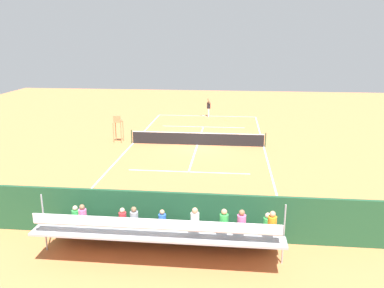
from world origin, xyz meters
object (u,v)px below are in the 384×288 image
at_px(tennis_net, 197,139).
at_px(tennis_player, 209,107).
at_px(tennis_racket, 203,116).
at_px(tennis_ball_near, 226,120).
at_px(bleacher_stand, 163,232).
at_px(courtside_bench, 236,220).
at_px(tennis_ball_far, 186,117).
at_px(umpire_chair, 118,126).
at_px(equipment_bag, 195,227).

relative_size(tennis_net, tennis_player, 5.35).
relative_size(tennis_racket, tennis_ball_near, 8.71).
bearing_deg(bleacher_stand, courtside_bench, -142.61).
relative_size(tennis_racket, tennis_ball_far, 8.71).
xyz_separation_m(bleacher_stand, umpire_chair, (6.29, -15.53, 0.33)).
bearing_deg(tennis_net, tennis_ball_near, -102.27).
xyz_separation_m(tennis_net, umpire_chair, (6.20, -0.15, 0.81)).
height_order(courtside_bench, tennis_ball_near, courtside_bench).
height_order(tennis_net, tennis_ball_near, tennis_net).
relative_size(bleacher_stand, equipment_bag, 10.07).
bearing_deg(bleacher_stand, tennis_net, -89.67).
bearing_deg(umpire_chair, tennis_ball_near, -132.56).
bearing_deg(tennis_racket, bleacher_stand, 90.99).
bearing_deg(tennis_player, tennis_net, 88.93).
relative_size(equipment_bag, tennis_ball_near, 13.64).
relative_size(equipment_bag, tennis_racket, 1.57).
height_order(bleacher_stand, tennis_player, bleacher_stand).
height_order(umpire_chair, tennis_ball_near, umpire_chair).
bearing_deg(tennis_player, tennis_ball_near, 137.13).
bearing_deg(equipment_bag, tennis_ball_far, -82.36).
height_order(courtside_bench, tennis_player, tennis_player).
relative_size(tennis_net, equipment_bag, 11.44).
height_order(bleacher_stand, tennis_ball_far, bleacher_stand).
bearing_deg(tennis_ball_near, tennis_net, 77.73).
relative_size(bleacher_stand, tennis_player, 4.70).
relative_size(tennis_ball_near, tennis_ball_far, 1.00).
relative_size(courtside_bench, equipment_bag, 2.00).
distance_m(tennis_player, tennis_ball_far, 2.54).
height_order(tennis_net, bleacher_stand, bleacher_stand).
bearing_deg(bleacher_stand, tennis_player, -90.25).
bearing_deg(tennis_racket, tennis_player, 146.30).
bearing_deg(tennis_net, courtside_bench, 102.11).
bearing_deg(tennis_ball_far, tennis_ball_near, 167.31).
bearing_deg(courtside_bench, tennis_ball_near, -87.75).
height_order(bleacher_stand, umpire_chair, bleacher_stand).
xyz_separation_m(courtside_bench, tennis_ball_far, (4.87, -23.22, -0.53)).
height_order(tennis_racket, tennis_ball_near, tennis_ball_near).
bearing_deg(tennis_net, tennis_racket, -88.08).
distance_m(tennis_net, bleacher_stand, 15.39).
bearing_deg(equipment_bag, bleacher_stand, 62.83).
xyz_separation_m(courtside_bench, equipment_bag, (1.74, 0.13, -0.38)).
bearing_deg(tennis_ball_far, bleacher_stand, 94.77).
bearing_deg(umpire_chair, tennis_net, 178.57).
relative_size(courtside_bench, tennis_racket, 3.13).
xyz_separation_m(tennis_ball_near, tennis_ball_far, (4.00, -0.90, 0.00)).
height_order(bleacher_stand, tennis_ball_near, bleacher_stand).
relative_size(tennis_player, tennis_racket, 3.35).
distance_m(umpire_chair, tennis_ball_near, 12.15).
xyz_separation_m(umpire_chair, courtside_bench, (-9.05, 13.43, -0.76)).
distance_m(tennis_net, courtside_bench, 13.57).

